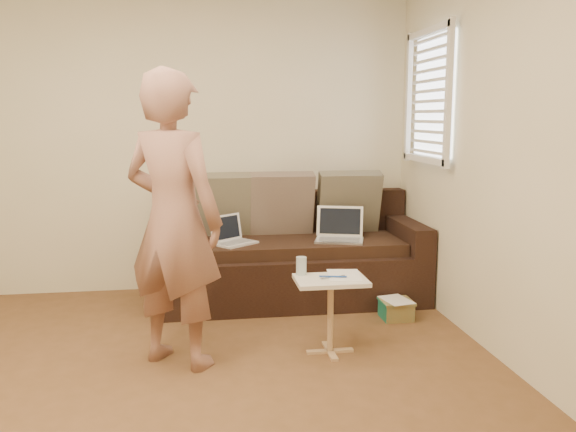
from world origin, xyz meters
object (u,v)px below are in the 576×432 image
object	(u,v)px
drinking_glass	(301,266)
striped_box	(396,309)
laptop_silver	(339,241)
person	(173,220)
side_table	(330,316)
sofa	(291,250)
laptop_white	(235,244)

from	to	relation	value
drinking_glass	striped_box	size ratio (longest dim) A/B	0.50
laptop_silver	striped_box	size ratio (longest dim) A/B	1.62
laptop_silver	drinking_glass	bearing A→B (deg)	-99.52
striped_box	person	bearing A→B (deg)	-160.23
person	drinking_glass	world-z (taller)	person
side_table	striped_box	world-z (taller)	side_table
drinking_glass	laptop_silver	bearing A→B (deg)	62.91
person	sofa	bearing A→B (deg)	-93.55
side_table	striped_box	bearing A→B (deg)	41.81
sofa	striped_box	bearing A→B (deg)	-41.68
sofa	side_table	world-z (taller)	sofa
striped_box	sofa	bearing A→B (deg)	138.32
side_table	laptop_white	bearing A→B (deg)	116.97
laptop_white	person	xyz separation A→B (m)	(-0.44, -1.09, 0.40)
laptop_white	side_table	world-z (taller)	laptop_white
laptop_white	side_table	distance (m)	1.24
sofa	drinking_glass	size ratio (longest dim) A/B	18.33
side_table	drinking_glass	distance (m)	0.38
sofa	drinking_glass	bearing A→B (deg)	-95.38
sofa	laptop_white	bearing A→B (deg)	-163.20
laptop_silver	side_table	xyz separation A→B (m)	(-0.31, -1.07, -0.27)
laptop_silver	laptop_white	bearing A→B (deg)	-163.21
person	drinking_glass	distance (m)	0.90
side_table	striped_box	size ratio (longest dim) A/B	2.10
laptop_white	striped_box	bearing A→B (deg)	-61.85
laptop_white	drinking_glass	distance (m)	1.03
laptop_silver	drinking_glass	xyz separation A→B (m)	(-0.49, -0.95, 0.05)
sofa	laptop_white	distance (m)	0.51
laptop_white	side_table	xyz separation A→B (m)	(0.55, -1.08, -0.27)
sofa	drinking_glass	distance (m)	1.12
drinking_glass	striped_box	distance (m)	1.07
person	drinking_glass	size ratio (longest dim) A/B	15.27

